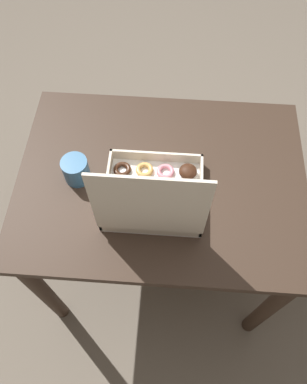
% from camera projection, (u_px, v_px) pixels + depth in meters
% --- Properties ---
extents(ground_plane, '(8.00, 8.00, 0.00)m').
position_uv_depth(ground_plane, '(159.00, 255.00, 1.86)').
color(ground_plane, '#6B6054').
extents(dining_table, '(0.95, 0.70, 0.73)m').
position_uv_depth(dining_table, '(161.00, 197.00, 1.33)').
color(dining_table, '#38281E').
rests_on(dining_table, ground_plane).
extents(donut_box, '(0.30, 0.28, 0.33)m').
position_uv_depth(donut_box, '(153.00, 196.00, 1.11)').
color(donut_box, white).
rests_on(donut_box, dining_table).
extents(coffee_mug, '(0.08, 0.08, 0.09)m').
position_uv_depth(coffee_mug, '(76.00, 170.00, 1.18)').
color(coffee_mug, teal).
rests_on(coffee_mug, dining_table).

